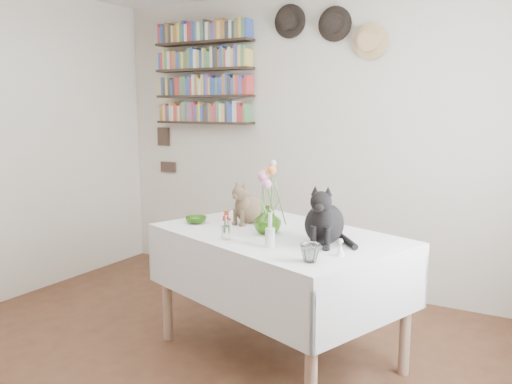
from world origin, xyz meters
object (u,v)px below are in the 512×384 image
Objects in this scene: dining_table at (278,264)px; black_cat at (325,213)px; tabby_cat at (250,201)px; flower_vase at (268,220)px; bookshelf_unit at (204,74)px.

dining_table is 0.51m from black_cat.
tabby_cat is 0.34m from flower_vase.
dining_table is 0.29m from flower_vase.
black_cat is at bearing -6.17° from flower_vase.
black_cat is at bearing -15.92° from dining_table.
flower_vase is (-0.39, 0.04, -0.09)m from black_cat.
tabby_cat is 0.69m from black_cat.
flower_vase is (0.25, -0.22, -0.06)m from tabby_cat.
bookshelf_unit is (-1.16, 1.13, 0.91)m from tabby_cat.
tabby_cat is 0.29× the size of bookshelf_unit.
black_cat reaches higher than dining_table.
black_cat is 2.43m from bookshelf_unit.
bookshelf_unit is (-1.80, 1.39, 0.88)m from black_cat.
flower_vase reaches higher than dining_table.
flower_vase is 0.17× the size of bookshelf_unit.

